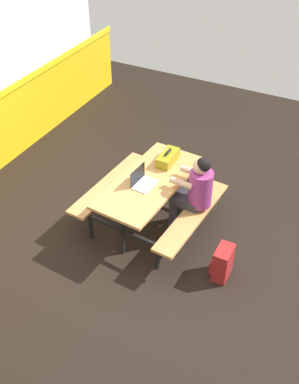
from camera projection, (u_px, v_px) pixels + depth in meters
ground_plane at (132, 246)px, 6.01m from camera, size 10.00×10.00×0.02m
picnic_table_main at (150, 191)px, 5.98m from camera, size 1.70×1.66×0.74m
student_nearer at (195, 189)px, 5.79m from camera, size 0.38×0.53×1.21m
laptop_silver at (142, 181)px, 5.79m from camera, size 0.34×0.24×0.22m
toolbox_grey at (168, 158)px, 6.15m from camera, size 0.40×0.18×0.18m
backpack_dark at (222, 263)px, 5.48m from camera, size 0.30×0.22×0.44m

